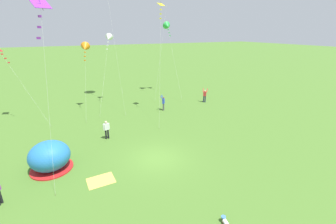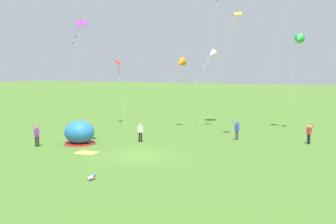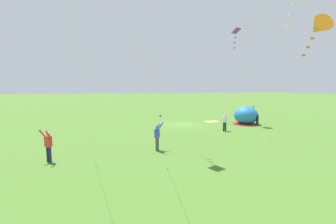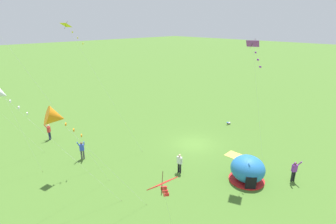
# 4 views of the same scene
# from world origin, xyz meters

# --- Properties ---
(ground_plane) EXTENTS (300.00, 300.00, 0.00)m
(ground_plane) POSITION_xyz_m (0.00, 0.00, 0.00)
(ground_plane) COLOR #477028
(popup_tent) EXTENTS (2.81, 2.81, 2.10)m
(popup_tent) POSITION_xyz_m (-7.26, 2.02, 1.00)
(popup_tent) COLOR #2672BF
(popup_tent) RESTS_ON ground
(picnic_blanket) EXTENTS (1.74, 1.36, 0.01)m
(picnic_blanket) POSITION_xyz_m (-4.40, -0.87, 0.01)
(picnic_blanket) COLOR gold
(picnic_blanket) RESTS_ON ground
(toddler_crawling) EXTENTS (0.32, 0.55, 0.32)m
(toddler_crawling) POSITION_xyz_m (0.57, -7.21, 0.18)
(toddler_crawling) COLOR white
(toddler_crawling) RESTS_ON ground
(person_center_field) EXTENTS (0.59, 0.27, 1.72)m
(person_center_field) POSITION_xyz_m (-2.72, 5.08, 0.96)
(person_center_field) COLOR black
(person_center_field) RESTS_ON ground
(person_arms_raised) EXTENTS (0.68, 0.72, 1.89)m
(person_arms_raised) POSITION_xyz_m (5.11, 9.83, 1.00)
(person_arms_raised) COLOR #4C4C51
(person_arms_raised) RESTS_ON ground
(person_watching_sky) EXTENTS (0.70, 0.70, 1.89)m
(person_watching_sky) POSITION_xyz_m (11.55, 10.37, 1.00)
(person_watching_sky) COLOR #1E2347
(person_watching_sky) RESTS_ON ground
(person_flying_kite) EXTENTS (0.66, 0.72, 1.89)m
(person_flying_kite) POSITION_xyz_m (-9.89, -0.51, 1.00)
(person_flying_kite) COLOR black
(person_flying_kite) RESTS_ON ground
(kite_yellow) EXTENTS (3.04, 5.40, 12.11)m
(kite_yellow) POSITION_xyz_m (4.81, 9.65, 11.23)
(kite_yellow) COLOR silver
(kite_yellow) RESTS_ON ground
(kite_orange) EXTENTS (2.02, 5.47, 8.03)m
(kite_orange) POSITION_xyz_m (-2.63, 14.45, 7.38)
(kite_orange) COLOR silver
(kite_orange) RESTS_ON ground
(kite_purple) EXTENTS (1.52, 2.87, 10.92)m
(kite_purple) POSITION_xyz_m (-6.21, 1.08, 10.19)
(kite_purple) COLOR silver
(kite_purple) RESTS_ON ground
(kite_white) EXTENTS (3.60, 6.09, 8.94)m
(kite_white) POSITION_xyz_m (0.51, 16.12, 8.34)
(kite_white) COLOR silver
(kite_white) RESTS_ON ground
(kite_red) EXTENTS (3.97, 4.70, 7.77)m
(kite_red) POSITION_xyz_m (-10.70, 14.36, 7.13)
(kite_red) COLOR silver
(kite_red) RESTS_ON ground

